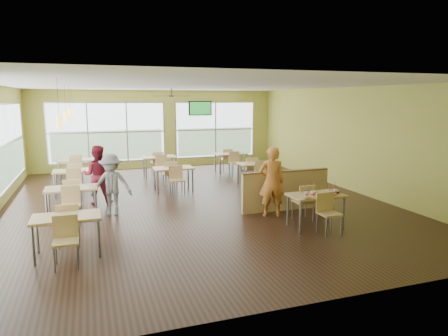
# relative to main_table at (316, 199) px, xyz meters

# --- Properties ---
(room) EXTENTS (12.00, 12.04, 3.20)m
(room) POSITION_rel_main_table_xyz_m (-2.00, 3.00, 0.97)
(room) COLOR black
(room) RESTS_ON ground
(window_bays) EXTENTS (9.24, 10.24, 2.38)m
(window_bays) POSITION_rel_main_table_xyz_m (-4.65, 6.08, 0.85)
(window_bays) COLOR white
(window_bays) RESTS_ON room
(main_table) EXTENTS (1.22, 1.52, 0.87)m
(main_table) POSITION_rel_main_table_xyz_m (0.00, 0.00, 0.00)
(main_table) COLOR #DEB277
(main_table) RESTS_ON floor
(half_wall_divider) EXTENTS (2.40, 0.14, 1.04)m
(half_wall_divider) POSITION_rel_main_table_xyz_m (0.00, 1.45, -0.11)
(half_wall_divider) COLOR #DEB277
(half_wall_divider) RESTS_ON floor
(dining_tables) EXTENTS (6.92, 8.72, 0.87)m
(dining_tables) POSITION_rel_main_table_xyz_m (-3.05, 4.71, -0.00)
(dining_tables) COLOR #DEB277
(dining_tables) RESTS_ON floor
(pendant_lights) EXTENTS (0.11, 7.31, 0.86)m
(pendant_lights) POSITION_rel_main_table_xyz_m (-5.20, 3.68, 1.82)
(pendant_lights) COLOR #2D2119
(pendant_lights) RESTS_ON ceiling
(ceiling_fan) EXTENTS (1.25, 1.25, 0.29)m
(ceiling_fan) POSITION_rel_main_table_xyz_m (-2.00, 6.00, 2.32)
(ceiling_fan) COLOR #2D2119
(ceiling_fan) RESTS_ON ceiling
(tv_backwall) EXTENTS (1.00, 0.07, 0.60)m
(tv_backwall) POSITION_rel_main_table_xyz_m (-0.20, 8.90, 1.82)
(tv_backwall) COLOR black
(tv_backwall) RESTS_ON wall_back
(man_plaid) EXTENTS (0.71, 0.56, 1.72)m
(man_plaid) POSITION_rel_main_table_xyz_m (-0.58, 1.08, 0.23)
(man_plaid) COLOR #DA5018
(man_plaid) RESTS_ON floor
(patron_maroon) EXTENTS (0.91, 0.78, 1.62)m
(patron_maroon) POSITION_rel_main_table_xyz_m (-4.56, 3.66, 0.18)
(patron_maroon) COLOR maroon
(patron_maroon) RESTS_ON floor
(patron_grey) EXTENTS (1.10, 0.79, 1.53)m
(patron_grey) POSITION_rel_main_table_xyz_m (-4.26, 2.45, 0.13)
(patron_grey) COLOR slate
(patron_grey) RESTS_ON floor
(cup_blue) EXTENTS (0.08, 0.08, 0.30)m
(cup_blue) POSITION_rel_main_table_xyz_m (-0.34, -0.16, 0.18)
(cup_blue) COLOR white
(cup_blue) RESTS_ON main_table
(cup_yellow) EXTENTS (0.10, 0.10, 0.36)m
(cup_yellow) POSITION_rel_main_table_xyz_m (-0.21, -0.22, 0.19)
(cup_yellow) COLOR white
(cup_yellow) RESTS_ON main_table
(cup_red_near) EXTENTS (0.08, 0.08, 0.30)m
(cup_red_near) POSITION_rel_main_table_xyz_m (0.18, -0.25, 0.18)
(cup_red_near) COLOR white
(cup_red_near) RESTS_ON main_table
(cup_red_far) EXTENTS (0.09, 0.09, 0.31)m
(cup_red_far) POSITION_rel_main_table_xyz_m (0.39, -0.14, 0.18)
(cup_red_far) COLOR white
(cup_red_far) RESTS_ON main_table
(food_basket) EXTENTS (0.26, 0.26, 0.06)m
(food_basket) POSITION_rel_main_table_xyz_m (0.45, -0.04, 0.15)
(food_basket) COLOR black
(food_basket) RESTS_ON main_table
(ketchup_cup) EXTENTS (0.06, 0.06, 0.03)m
(ketchup_cup) POSITION_rel_main_table_xyz_m (0.48, -0.13, 0.13)
(ketchup_cup) COLOR #921806
(ketchup_cup) RESTS_ON main_table
(wrapper_left) EXTENTS (0.18, 0.16, 0.04)m
(wrapper_left) POSITION_rel_main_table_xyz_m (-0.40, -0.30, 0.14)
(wrapper_left) COLOR #AC8553
(wrapper_left) RESTS_ON main_table
(wrapper_mid) EXTENTS (0.19, 0.17, 0.05)m
(wrapper_mid) POSITION_rel_main_table_xyz_m (0.01, 0.09, 0.14)
(wrapper_mid) COLOR #AC8553
(wrapper_mid) RESTS_ON main_table
(wrapper_right) EXTENTS (0.14, 0.13, 0.03)m
(wrapper_right) POSITION_rel_main_table_xyz_m (0.31, -0.23, 0.14)
(wrapper_right) COLOR #AC8553
(wrapper_right) RESTS_ON main_table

